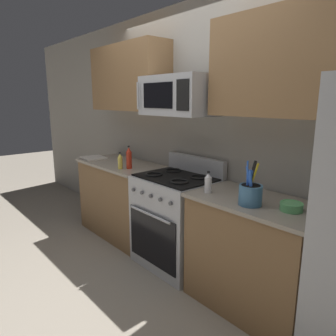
{
  "coord_description": "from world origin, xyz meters",
  "views": [
    {
      "loc": [
        2.13,
        -1.34,
        1.66
      ],
      "look_at": [
        0.02,
        0.52,
        1.03
      ],
      "focal_mm": 32.92,
      "sensor_mm": 36.0,
      "label": 1
    }
  ],
  "objects_px": {
    "bottle_hot_sauce": "(129,158)",
    "bottle_vinegar": "(208,183)",
    "range_oven": "(176,220)",
    "utensil_crock": "(250,194)",
    "microwave": "(179,96)",
    "prep_bowl": "(291,206)",
    "cutting_board": "(94,158)",
    "bottle_oil": "(120,161)"
  },
  "relations": [
    {
      "from": "bottle_hot_sauce",
      "to": "bottle_oil",
      "type": "distance_m",
      "value": 0.1
    },
    {
      "from": "microwave",
      "to": "bottle_vinegar",
      "type": "relative_size",
      "value": 4.03
    },
    {
      "from": "microwave",
      "to": "bottle_oil",
      "type": "bearing_deg",
      "value": -162.96
    },
    {
      "from": "utensil_crock",
      "to": "range_oven",
      "type": "bearing_deg",
      "value": 171.93
    },
    {
      "from": "bottle_hot_sauce",
      "to": "bottle_vinegar",
      "type": "bearing_deg",
      "value": -1.51
    },
    {
      "from": "cutting_board",
      "to": "utensil_crock",
      "type": "bearing_deg",
      "value": -0.55
    },
    {
      "from": "range_oven",
      "to": "prep_bowl",
      "type": "distance_m",
      "value": 1.27
    },
    {
      "from": "bottle_hot_sauce",
      "to": "prep_bowl",
      "type": "xyz_separation_m",
      "value": [
        1.84,
        0.08,
        -0.09
      ]
    },
    {
      "from": "utensil_crock",
      "to": "prep_bowl",
      "type": "xyz_separation_m",
      "value": [
        0.26,
        0.11,
        -0.05
      ]
    },
    {
      "from": "bottle_hot_sauce",
      "to": "prep_bowl",
      "type": "relative_size",
      "value": 1.62
    },
    {
      "from": "microwave",
      "to": "cutting_board",
      "type": "height_order",
      "value": "microwave"
    },
    {
      "from": "bottle_oil",
      "to": "cutting_board",
      "type": "bearing_deg",
      "value": 174.02
    },
    {
      "from": "cutting_board",
      "to": "bottle_hot_sauce",
      "type": "bearing_deg",
      "value": 0.41
    },
    {
      "from": "cutting_board",
      "to": "prep_bowl",
      "type": "height_order",
      "value": "prep_bowl"
    },
    {
      "from": "prep_bowl",
      "to": "cutting_board",
      "type": "bearing_deg",
      "value": -178.13
    },
    {
      "from": "bottle_hot_sauce",
      "to": "bottle_oil",
      "type": "relative_size",
      "value": 1.36
    },
    {
      "from": "range_oven",
      "to": "utensil_crock",
      "type": "distance_m",
      "value": 1.07
    },
    {
      "from": "range_oven",
      "to": "microwave",
      "type": "xyz_separation_m",
      "value": [
        -0.0,
        0.03,
        1.22
      ]
    },
    {
      "from": "cutting_board",
      "to": "bottle_vinegar",
      "type": "distance_m",
      "value": 1.99
    },
    {
      "from": "utensil_crock",
      "to": "prep_bowl",
      "type": "height_order",
      "value": "utensil_crock"
    },
    {
      "from": "microwave",
      "to": "utensil_crock",
      "type": "xyz_separation_m",
      "value": [
        0.93,
        -0.16,
        -0.7
      ]
    },
    {
      "from": "utensil_crock",
      "to": "bottle_hot_sauce",
      "type": "relative_size",
      "value": 1.28
    },
    {
      "from": "microwave",
      "to": "bottle_hot_sauce",
      "type": "bearing_deg",
      "value": -168.81
    },
    {
      "from": "range_oven",
      "to": "utensil_crock",
      "type": "relative_size",
      "value": 3.38
    },
    {
      "from": "range_oven",
      "to": "cutting_board",
      "type": "distance_m",
      "value": 1.53
    },
    {
      "from": "microwave",
      "to": "utensil_crock",
      "type": "relative_size",
      "value": 2.25
    },
    {
      "from": "range_oven",
      "to": "bottle_oil",
      "type": "distance_m",
      "value": 0.89
    },
    {
      "from": "bottle_oil",
      "to": "microwave",
      "type": "bearing_deg",
      "value": 17.04
    },
    {
      "from": "cutting_board",
      "to": "bottle_hot_sauce",
      "type": "xyz_separation_m",
      "value": [
        0.81,
        0.01,
        0.11
      ]
    },
    {
      "from": "cutting_board",
      "to": "bottle_hot_sauce",
      "type": "relative_size",
      "value": 1.16
    },
    {
      "from": "utensil_crock",
      "to": "prep_bowl",
      "type": "bearing_deg",
      "value": 22.91
    },
    {
      "from": "microwave",
      "to": "range_oven",
      "type": "bearing_deg",
      "value": -89.94
    },
    {
      "from": "bottle_oil",
      "to": "prep_bowl",
      "type": "distance_m",
      "value": 1.89
    },
    {
      "from": "range_oven",
      "to": "bottle_hot_sauce",
      "type": "distance_m",
      "value": 0.86
    },
    {
      "from": "cutting_board",
      "to": "bottle_oil",
      "type": "bearing_deg",
      "value": -5.98
    },
    {
      "from": "bottle_hot_sauce",
      "to": "range_oven",
      "type": "bearing_deg",
      "value": 8.96
    },
    {
      "from": "bottle_oil",
      "to": "bottle_vinegar",
      "type": "bearing_deg",
      "value": 2.52
    },
    {
      "from": "bottle_oil",
      "to": "range_oven",
      "type": "bearing_deg",
      "value": 15.05
    },
    {
      "from": "utensil_crock",
      "to": "bottle_vinegar",
      "type": "height_order",
      "value": "utensil_crock"
    },
    {
      "from": "bottle_vinegar",
      "to": "prep_bowl",
      "type": "distance_m",
      "value": 0.67
    },
    {
      "from": "bottle_oil",
      "to": "utensil_crock",
      "type": "bearing_deg",
      "value": 1.99
    },
    {
      "from": "utensil_crock",
      "to": "bottle_vinegar",
      "type": "distance_m",
      "value": 0.4
    }
  ]
}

